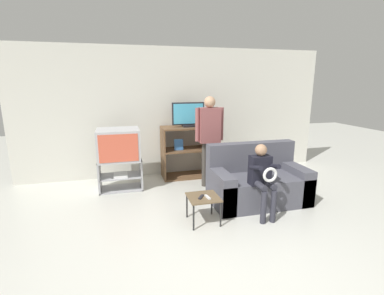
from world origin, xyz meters
TOP-DOWN VIEW (x-y plane):
  - ground_plane at (0.00, 0.00)m, footprint 18.00×18.00m
  - wall_back at (0.00, 3.36)m, footprint 6.40×0.06m
  - tv_stand at (-1.21, 2.65)m, footprint 0.77×0.45m
  - television_main at (-1.21, 2.64)m, footprint 0.73×0.60m
  - media_shelf at (0.11, 3.04)m, footprint 0.99×0.51m
  - television_flat at (0.15, 3.01)m, footprint 0.65×0.20m
  - snack_table at (-0.11, 1.09)m, footprint 0.43×0.43m
  - remote_control_black at (-0.15, 1.07)m, footprint 0.11×0.14m
  - remote_control_white at (-0.07, 1.04)m, footprint 0.06×0.15m
  - couch at (0.94, 1.55)m, footprint 1.52×0.83m
  - person_standing_adult at (0.40, 2.42)m, footprint 0.53×0.20m
  - person_seated_child at (0.75, 1.07)m, footprint 0.33×0.43m

SIDE VIEW (x-z plane):
  - ground_plane at x=0.00m, z-range 0.00..0.00m
  - tv_stand at x=-1.21m, z-range 0.00..0.56m
  - couch at x=0.94m, z-range -0.15..0.78m
  - snack_table at x=-0.11m, z-range 0.14..0.52m
  - remote_control_black at x=-0.15m, z-range 0.38..0.40m
  - remote_control_white at x=-0.07m, z-range 0.38..0.40m
  - media_shelf at x=0.11m, z-range 0.01..1.06m
  - person_seated_child at x=0.75m, z-range 0.10..1.16m
  - television_main at x=-1.21m, z-range 0.56..1.11m
  - person_standing_adult at x=0.40m, z-range 0.18..1.85m
  - television_flat at x=0.15m, z-range 1.03..1.51m
  - wall_back at x=0.00m, z-range 0.00..2.60m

